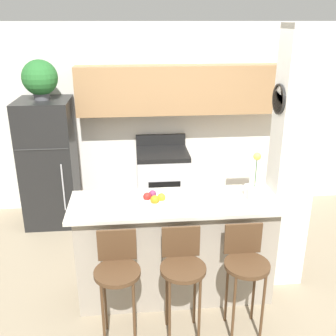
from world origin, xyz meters
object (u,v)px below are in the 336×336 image
(potted_plant_on_fridge, at_px, (40,78))
(orchid_vase, at_px, (255,188))
(fruit_bowl, at_px, (154,200))
(bar_stool_right, at_px, (245,264))
(stove_range, at_px, (163,183))
(bar_stool_left, at_px, (117,272))
(trash_bin, at_px, (94,213))
(bar_stool_mid, at_px, (182,268))
(refrigerator, at_px, (50,163))

(potted_plant_on_fridge, distance_m, orchid_vase, 2.89)
(orchid_vase, bearing_deg, fruit_bowl, -177.40)
(bar_stool_right, distance_m, potted_plant_on_fridge, 3.24)
(orchid_vase, bearing_deg, stove_range, 112.08)
(bar_stool_left, distance_m, potted_plant_on_fridge, 2.71)
(orchid_vase, bearing_deg, trash_bin, 138.52)
(bar_stool_left, distance_m, orchid_vase, 1.44)
(stove_range, bearing_deg, bar_stool_left, -103.73)
(stove_range, relative_size, bar_stool_mid, 1.10)
(potted_plant_on_fridge, xyz_separation_m, fruit_bowl, (1.26, -1.74, -0.85))
(bar_stool_left, xyz_separation_m, potted_plant_on_fridge, (-0.93, 2.22, 1.25))
(stove_range, xyz_separation_m, bar_stool_left, (-0.56, -2.27, 0.19))
(refrigerator, distance_m, trash_bin, 0.88)
(bar_stool_right, relative_size, trash_bin, 2.55)
(bar_stool_right, relative_size, potted_plant_on_fridge, 2.01)
(orchid_vase, xyz_separation_m, trash_bin, (-1.64, 1.45, -0.92))
(orchid_vase, distance_m, trash_bin, 2.38)
(bar_stool_left, height_order, bar_stool_right, same)
(stove_range, relative_size, trash_bin, 2.82)
(bar_stool_mid, bearing_deg, stove_range, 89.43)
(trash_bin, bearing_deg, bar_stool_right, -53.82)
(stove_range, distance_m, bar_stool_right, 2.34)
(potted_plant_on_fridge, bearing_deg, fruit_bowl, -54.11)
(bar_stool_mid, height_order, potted_plant_on_fridge, potted_plant_on_fridge)
(bar_stool_left, bearing_deg, bar_stool_right, 0.00)
(orchid_vase, bearing_deg, bar_stool_right, -111.20)
(bar_stool_left, relative_size, fruit_bowl, 3.37)
(stove_range, distance_m, potted_plant_on_fridge, 2.07)
(bar_stool_left, bearing_deg, trash_bin, 100.81)
(bar_stool_mid, height_order, orchid_vase, orchid_vase)
(refrigerator, bearing_deg, potted_plant_on_fridge, 115.32)
(trash_bin, bearing_deg, fruit_bowl, -64.55)
(refrigerator, height_order, fruit_bowl, refrigerator)
(stove_range, bearing_deg, bar_stool_right, -77.35)
(refrigerator, distance_m, bar_stool_left, 2.41)
(refrigerator, bearing_deg, bar_stool_right, -48.10)
(bar_stool_left, xyz_separation_m, fruit_bowl, (0.34, 0.48, 0.40))
(bar_stool_right, height_order, potted_plant_on_fridge, potted_plant_on_fridge)
(refrigerator, bearing_deg, trash_bin, -24.30)
(bar_stool_mid, xyz_separation_m, bar_stool_right, (0.53, 0.00, 0.00))
(bar_stool_mid, distance_m, fruit_bowl, 0.65)
(bar_stool_left, bearing_deg, bar_stool_mid, 0.00)
(refrigerator, xyz_separation_m, bar_stool_mid, (1.46, -2.22, -0.17))
(bar_stool_right, distance_m, fruit_bowl, 0.96)
(potted_plant_on_fridge, bearing_deg, bar_stool_left, -67.35)
(trash_bin, bearing_deg, bar_stool_left, -79.19)
(refrigerator, relative_size, bar_stool_right, 1.70)
(bar_stool_mid, bearing_deg, trash_bin, 114.75)
(orchid_vase, relative_size, fruit_bowl, 1.55)
(potted_plant_on_fridge, xyz_separation_m, trash_bin, (0.55, -0.25, -1.72))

